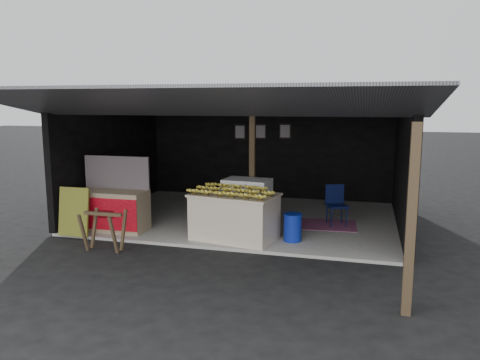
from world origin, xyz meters
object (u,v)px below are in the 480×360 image
(white_crate, at_px, (247,204))
(sawhorse, at_px, (103,227))
(plastic_chair, at_px, (336,201))
(banana_table, at_px, (235,216))
(water_barrel, at_px, (293,228))
(neighbor_stall, at_px, (112,208))

(white_crate, xyz_separation_m, sawhorse, (-2.20, -2.07, -0.13))
(plastic_chair, bearing_deg, banana_table, -160.50)
(banana_table, height_order, plastic_chair, banana_table)
(water_barrel, distance_m, plastic_chair, 1.68)
(neighbor_stall, bearing_deg, water_barrel, 2.32)
(water_barrel, bearing_deg, white_crate, 148.13)
(banana_table, distance_m, plastic_chair, 2.49)
(banana_table, relative_size, white_crate, 1.67)
(banana_table, distance_m, water_barrel, 1.16)
(sawhorse, bearing_deg, plastic_chair, 34.98)
(banana_table, relative_size, plastic_chair, 2.02)
(plastic_chair, bearing_deg, sawhorse, -166.82)
(neighbor_stall, distance_m, sawhorse, 1.30)
(white_crate, relative_size, neighbor_stall, 0.69)
(banana_table, relative_size, neighbor_stall, 1.16)
(white_crate, bearing_deg, plastic_chair, 29.52)
(plastic_chair, bearing_deg, white_crate, -178.28)
(sawhorse, bearing_deg, water_barrel, 22.12)
(water_barrel, height_order, plastic_chair, plastic_chair)
(banana_table, height_order, sawhorse, banana_table)
(neighbor_stall, distance_m, water_barrel, 3.83)
(water_barrel, bearing_deg, banana_table, -171.58)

